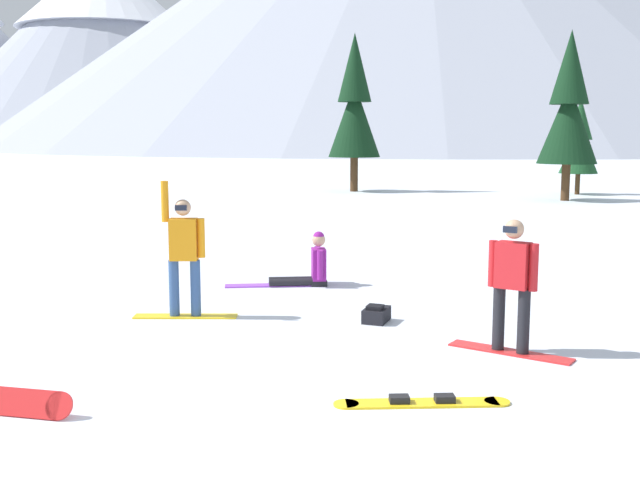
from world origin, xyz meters
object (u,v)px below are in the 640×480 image
(snowboarder_background, at_px, (309,267))
(loose_snowboard_near_left, at_px, (422,402))
(snowboarder_midground, at_px, (184,253))
(pine_tree_broad, at_px, (354,106))
(pine_tree_leaning, at_px, (579,142))
(backpack_black, at_px, (376,314))
(snowboarder_foreground, at_px, (512,284))
(pine_tree_slender, at_px, (569,108))

(snowboarder_background, bearing_deg, loose_snowboard_near_left, -85.08)
(snowboarder_background, bearing_deg, snowboarder_midground, -133.27)
(pine_tree_broad, bearing_deg, pine_tree_leaning, -16.96)
(backpack_black, bearing_deg, pine_tree_leaning, 58.86)
(pine_tree_broad, bearing_deg, snowboarder_foreground, -94.92)
(pine_tree_broad, xyz_separation_m, pine_tree_slender, (7.88, -6.08, -0.30))
(backpack_black, height_order, pine_tree_slender, pine_tree_slender)
(backpack_black, bearing_deg, pine_tree_broad, 81.70)
(pine_tree_leaning, relative_size, pine_tree_slender, 0.63)
(pine_tree_leaning, distance_m, pine_tree_slender, 3.91)
(snowboarder_foreground, distance_m, snowboarder_midground, 4.77)
(pine_tree_slender, bearing_deg, pine_tree_leaning, 57.34)
(snowboarder_midground, xyz_separation_m, pine_tree_leaning, (16.34, 21.82, 1.41))
(pine_tree_leaning, distance_m, pine_tree_broad, 10.44)
(pine_tree_broad, distance_m, pine_tree_slender, 9.96)
(snowboarder_background, height_order, pine_tree_broad, pine_tree_broad)
(loose_snowboard_near_left, xyz_separation_m, pine_tree_slender, (11.76, 22.75, 3.74))
(snowboarder_midground, height_order, backpack_black, snowboarder_midground)
(snowboarder_foreground, relative_size, backpack_black, 3.08)
(backpack_black, distance_m, pine_tree_leaning, 26.32)
(loose_snowboard_near_left, xyz_separation_m, pine_tree_broad, (3.88, 28.83, 4.04))
(snowboarder_foreground, xyz_separation_m, snowboarder_midground, (-4.15, 2.36, 0.08))
(snowboarder_foreground, height_order, backpack_black, snowboarder_foreground)
(snowboarder_background, xyz_separation_m, pine_tree_slender, (12.29, 16.53, 3.43))
(loose_snowboard_near_left, distance_m, pine_tree_slender, 25.88)
(snowboarder_background, distance_m, pine_tree_broad, 23.34)
(snowboarder_foreground, height_order, pine_tree_broad, pine_tree_broad)
(loose_snowboard_near_left, bearing_deg, snowboarder_background, 94.92)
(loose_snowboard_near_left, relative_size, pine_tree_leaning, 0.42)
(pine_tree_slender, bearing_deg, snowboarder_foreground, -115.84)
(snowboarder_midground, bearing_deg, pine_tree_slender, 52.52)
(snowboarder_background, relative_size, pine_tree_slender, 0.27)
(snowboarder_midground, relative_size, snowboarder_background, 1.11)
(pine_tree_broad, bearing_deg, pine_tree_slender, -37.67)
(snowboarder_background, distance_m, loose_snowboard_near_left, 6.25)
(snowboarder_midground, height_order, pine_tree_leaning, pine_tree_leaning)
(loose_snowboard_near_left, bearing_deg, pine_tree_broad, 82.34)
(backpack_black, bearing_deg, pine_tree_slender, 59.10)
(pine_tree_leaning, height_order, pine_tree_slender, pine_tree_slender)
(pine_tree_broad, bearing_deg, loose_snowboard_near_left, -97.66)
(snowboarder_background, distance_m, pine_tree_slender, 20.89)
(snowboarder_midground, bearing_deg, loose_snowboard_near_left, -56.99)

